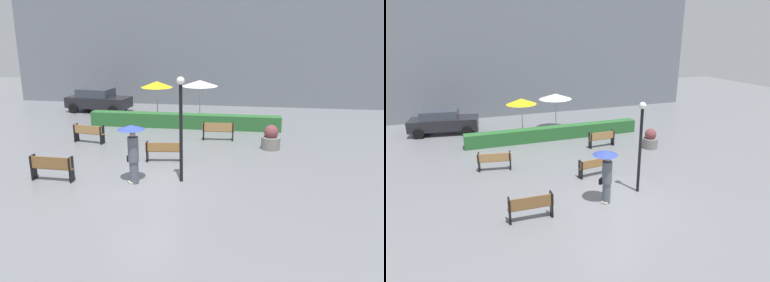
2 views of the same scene
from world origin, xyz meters
TOP-DOWN VIEW (x-y plane):
  - ground_plane at (0.00, 0.00)m, footprint 60.00×60.00m
  - bench_near_left at (-3.28, -0.21)m, footprint 1.61×0.36m
  - bench_mid_center at (0.25, 2.50)m, footprint 1.55×0.52m
  - bench_far_left at (-3.98, 4.71)m, footprint 1.60×0.61m
  - bench_back_row at (2.20, 6.10)m, footprint 1.58×0.43m
  - pedestrian_with_umbrella at (-0.31, 0.07)m, footprint 0.95×0.95m
  - planter_pot at (4.72, 5.00)m, footprint 0.86×0.86m
  - lamp_post at (1.34, 0.46)m, footprint 0.28×0.28m
  - patio_umbrella_yellow at (-1.70, 9.53)m, footprint 1.85×1.85m
  - patio_umbrella_white at (0.72, 10.42)m, footprint 2.16×2.16m
  - hedge_strip at (0.08, 8.40)m, footprint 10.71×0.70m
  - building_facade at (0.00, 16.00)m, footprint 28.00×1.20m
  - parked_car at (-6.39, 12.02)m, footprint 4.37×2.35m

SIDE VIEW (x-z plane):
  - ground_plane at x=0.00m, z-range 0.00..0.00m
  - hedge_strip at x=0.08m, z-range 0.00..0.80m
  - planter_pot at x=4.72m, z-range -0.08..1.05m
  - bench_mid_center at x=0.25m, z-range 0.08..0.92m
  - bench_far_left at x=-3.98m, z-range 0.08..0.97m
  - bench_back_row at x=2.20m, z-range 0.08..0.99m
  - bench_near_left at x=-3.28m, z-range 0.09..1.02m
  - parked_car at x=-6.39m, z-range 0.03..1.60m
  - pedestrian_with_umbrella at x=-0.31m, z-range 0.30..2.41m
  - patio_umbrella_yellow at x=-1.70m, z-range 1.04..3.48m
  - patio_umbrella_white at x=0.72m, z-range 1.04..3.49m
  - lamp_post at x=1.34m, z-range 0.44..4.21m
  - building_facade at x=0.00m, z-range 0.00..10.34m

